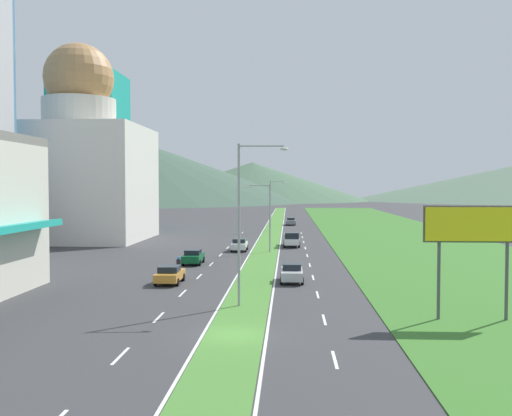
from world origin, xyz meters
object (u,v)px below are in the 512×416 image
object	(u,v)px
car_0	(170,274)
car_3	(239,245)
street_lamp_near	(244,214)
motorcycle_rider	(179,268)
car_4	(292,273)
street_lamp_far	(272,202)
street_lamp_mid	(267,213)
billboard_roadside	(474,231)
car_2	(291,221)
pickup_truck_0	(292,239)
car_1	(193,257)

from	to	relation	value
car_0	car_3	size ratio (longest dim) A/B	0.96
street_lamp_near	motorcycle_rider	xyz separation A→B (m)	(-6.85, 12.40, -5.51)
car_4	car_0	bearing A→B (deg)	-82.68
street_lamp_near	street_lamp_far	xyz separation A→B (m)	(0.07, 63.18, -1.03)
car_0	street_lamp_mid	bearing A→B (deg)	-17.67
billboard_roadside	car_4	distance (m)	17.76
billboard_roadside	street_lamp_far	bearing A→B (deg)	101.93
car_2	car_4	size ratio (longest dim) A/B	1.08
street_lamp_far	car_4	distance (m)	53.41
motorcycle_rider	pickup_truck_0	bearing A→B (deg)	-21.64
street_lamp_near	street_lamp_far	size ratio (longest dim) A/B	1.21
street_lamp_near	car_0	world-z (taller)	street_lamp_near
street_lamp_near	billboard_roadside	world-z (taller)	street_lamp_near
billboard_roadside	car_3	xyz separation A→B (m)	(-17.25, 36.11, -4.66)
billboard_roadside	motorcycle_rider	size ratio (longest dim) A/B	3.48
billboard_roadside	car_0	distance (m)	24.64
street_lamp_mid	pickup_truck_0	xyz separation A→B (m)	(3.06, 6.74, -3.87)
car_1	car_2	world-z (taller)	car_2
car_3	pickup_truck_0	bearing A→B (deg)	-50.53
pickup_truck_0	car_2	bearing A→B (deg)	179.96
car_1	motorcycle_rider	size ratio (longest dim) A/B	2.09
car_2	motorcycle_rider	xyz separation A→B (m)	(-10.29, -68.13, -0.04)
street_lamp_far	car_3	bearing A→B (deg)	-96.07
street_lamp_near	car_3	world-z (taller)	street_lamp_near
street_lamp_far	car_1	size ratio (longest dim) A/B	2.17
street_lamp_far	street_lamp_near	bearing A→B (deg)	-90.06
street_lamp_near	street_lamp_mid	world-z (taller)	street_lamp_near
street_lamp_far	car_3	world-z (taller)	street_lamp_far
car_0	car_2	xyz separation A→B (m)	(10.35, 71.79, 0.03)
car_3	car_1	bearing A→B (deg)	163.01
street_lamp_mid	car_3	distance (m)	5.53
car_2	car_4	distance (m)	70.48
billboard_roadside	car_2	xyz separation A→B (m)	(-10.66, 83.77, -4.66)
car_1	car_4	world-z (taller)	car_4
street_lamp_far	car_2	distance (m)	18.22
motorcycle_rider	car_3	bearing A→B (deg)	-10.25
billboard_roadside	car_4	world-z (taller)	billboard_roadside
car_1	pickup_truck_0	xyz separation A→B (m)	(10.33, 17.74, 0.21)
street_lamp_near	car_0	bearing A→B (deg)	128.33
billboard_roadside	car_1	distance (m)	32.08
car_0	street_lamp_far	bearing A→B (deg)	-7.31
street_lamp_mid	billboard_roadside	bearing A→B (deg)	-68.43
street_lamp_near	street_lamp_mid	size ratio (longest dim) A/B	1.31
street_lamp_far	billboard_roadside	world-z (taller)	street_lamp_far
billboard_roadside	pickup_truck_0	size ratio (longest dim) A/B	1.29
street_lamp_mid	motorcycle_rider	xyz separation A→B (m)	(-7.20, -19.15, -4.11)
billboard_roadside	street_lamp_mid	bearing A→B (deg)	111.57
billboard_roadside	pickup_truck_0	world-z (taller)	billboard_roadside
street_lamp_far	car_2	size ratio (longest dim) A/B	2.02
car_1	pickup_truck_0	size ratio (longest dim) A/B	0.77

